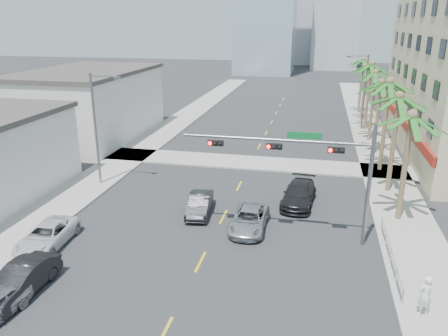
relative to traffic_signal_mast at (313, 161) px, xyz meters
name	(u,v)px	position (x,y,z in m)	size (l,w,h in m)	color
ground	(178,305)	(-5.78, -7.95, -5.06)	(260.00, 260.00, 0.00)	#262628
sidewalk_right	(388,179)	(6.22, 12.05, -4.99)	(4.00, 120.00, 0.15)	gray
sidewalk_left	(123,161)	(-17.78, 12.05, -4.99)	(4.00, 120.00, 0.15)	gray
sidewalk_cross	(251,163)	(-5.78, 14.05, -4.99)	(80.00, 4.00, 0.15)	gray
building_left_far	(89,106)	(-25.28, 20.05, -1.46)	(11.00, 18.00, 7.20)	beige
traffic_signal_mast	(313,161)	(0.00, 0.00, 0.00)	(11.12, 0.54, 7.20)	slate
palm_tree_0	(412,117)	(5.82, 4.05, 2.02)	(4.80, 4.80, 7.80)	brown
palm_tree_1	(399,98)	(5.82, 9.25, 2.37)	(4.80, 4.80, 8.16)	brown
palm_tree_2	(390,83)	(5.82, 14.45, 2.72)	(4.80, 4.80, 8.52)	brown
palm_tree_3	(381,83)	(5.82, 19.65, 2.02)	(4.80, 4.80, 7.80)	brown
palm_tree_4	(376,73)	(5.82, 24.85, 2.37)	(4.80, 4.80, 8.16)	brown
palm_tree_5	(371,65)	(5.82, 30.05, 2.72)	(4.80, 4.80, 8.52)	brown
palm_tree_6	(367,67)	(5.82, 35.25, 2.02)	(4.80, 4.80, 7.80)	brown
palm_tree_7	(363,60)	(5.82, 40.45, 2.37)	(4.80, 4.80, 8.16)	brown
streetlight_left	(97,124)	(-16.78, 6.05, 0.00)	(2.55, 0.25, 9.00)	slate
streetlight_right	(363,88)	(5.21, 30.05, 0.00)	(2.55, 0.25, 9.00)	slate
guardrail	(391,253)	(4.52, -1.95, -4.39)	(0.08, 8.08, 1.00)	silver
car_parked_mid	(21,280)	(-13.58, -8.68, -4.30)	(1.60, 4.60, 1.51)	black
car_parked_far	(47,236)	(-15.18, -4.10, -4.39)	(2.22, 4.82, 1.34)	silver
car_lane_left	(200,204)	(-7.53, 2.28, -4.37)	(1.46, 4.19, 1.38)	black
car_lane_center	(249,219)	(-3.78, 0.66, -4.41)	(2.17, 4.71, 1.31)	#B8B8BD
car_lane_right	(299,194)	(-0.88, 5.41, -4.30)	(2.13, 5.25, 1.52)	black
pedestrian	(425,295)	(5.31, -6.39, -3.93)	(0.72, 0.47, 1.96)	white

